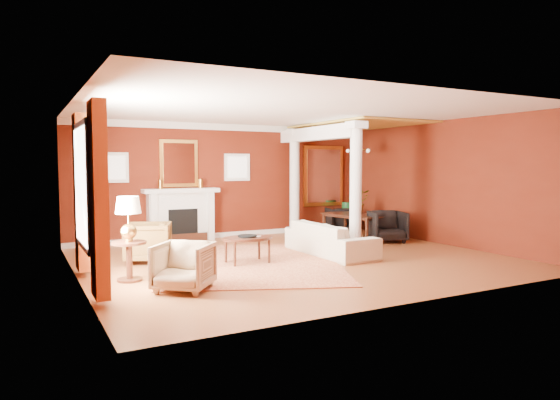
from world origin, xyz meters
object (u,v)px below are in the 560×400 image
sofa (330,233)px  dining_table (356,219)px  armchair_stripe (184,264)px  armchair_leopard (148,240)px  side_table (129,225)px  coffee_table (247,239)px

sofa → dining_table: 2.68m
sofa → armchair_stripe: sofa is taller
sofa → armchair_leopard: (-3.54, 0.96, -0.02)m
sofa → side_table: side_table is taller
armchair_stripe → dining_table: dining_table is taller
coffee_table → side_table: bearing=-169.4°
armchair_stripe → dining_table: (5.58, 3.28, 0.08)m
sofa → armchair_stripe: 3.88m
armchair_stripe → coffee_table: 2.21m
dining_table → armchair_stripe: bearing=111.2°
sofa → side_table: 4.21m
armchair_leopard → armchair_stripe: size_ratio=1.07×
side_table → dining_table: (6.16, 2.27, -0.42)m
coffee_table → dining_table: bearing=25.3°
sofa → armchair_leopard: 3.66m
armchair_leopard → coffee_table: armchair_leopard is taller
armchair_leopard → side_table: side_table is taller
armchair_leopard → coffee_table: 1.92m
armchair_leopard → coffee_table: bearing=78.7°
armchair_leopard → side_table: bearing=-2.9°
armchair_leopard → dining_table: 5.60m
armchair_stripe → side_table: (-0.58, 1.01, 0.50)m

